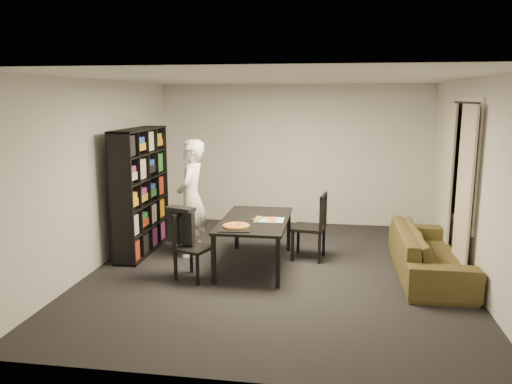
# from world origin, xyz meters

# --- Properties ---
(room) EXTENTS (5.01, 5.51, 2.61)m
(room) POSITION_xyz_m (0.00, 0.00, 1.30)
(room) COLOR black
(room) RESTS_ON ground
(window_pane) EXTENTS (0.02, 1.40, 1.60)m
(window_pane) POSITION_xyz_m (2.48, 0.60, 1.50)
(window_pane) COLOR black
(window_pane) RESTS_ON room
(window_frame) EXTENTS (0.03, 1.52, 1.72)m
(window_frame) POSITION_xyz_m (2.48, 0.60, 1.50)
(window_frame) COLOR white
(window_frame) RESTS_ON room
(curtain_left) EXTENTS (0.03, 0.70, 2.25)m
(curtain_left) POSITION_xyz_m (2.40, 0.08, 1.15)
(curtain_left) COLOR beige
(curtain_left) RESTS_ON room
(curtain_right) EXTENTS (0.03, 0.70, 2.25)m
(curtain_right) POSITION_xyz_m (2.40, 1.12, 1.15)
(curtain_right) COLOR beige
(curtain_right) RESTS_ON room
(bookshelf) EXTENTS (0.35, 1.50, 1.90)m
(bookshelf) POSITION_xyz_m (-2.16, 0.60, 0.95)
(bookshelf) COLOR black
(bookshelf) RESTS_ON room
(dining_table) EXTENTS (0.91, 1.64, 0.68)m
(dining_table) POSITION_xyz_m (-0.33, 0.17, 0.62)
(dining_table) COLOR black
(dining_table) RESTS_ON room
(chair_left) EXTENTS (0.52, 0.52, 0.88)m
(chair_left) POSITION_xyz_m (-1.11, -0.42, 0.50)
(chair_left) COLOR black
(chair_left) RESTS_ON room
(chair_right) EXTENTS (0.51, 0.51, 0.98)m
(chair_right) POSITION_xyz_m (0.50, 0.61, 0.56)
(chair_right) COLOR black
(chair_right) RESTS_ON room
(draped_jacket) EXTENTS (0.42, 0.29, 0.48)m
(draped_jacket) POSITION_xyz_m (-1.23, -0.38, 0.72)
(draped_jacket) COLOR black
(draped_jacket) RESTS_ON chair_left
(person) EXTENTS (0.43, 0.65, 1.75)m
(person) POSITION_xyz_m (-1.34, 0.53, 0.88)
(person) COLOR white
(person) RESTS_ON room
(baking_tray) EXTENTS (0.43, 0.35, 0.01)m
(baking_tray) POSITION_xyz_m (-0.50, -0.42, 0.69)
(baking_tray) COLOR black
(baking_tray) RESTS_ON dining_table
(pepperoni_pizza) EXTENTS (0.35, 0.35, 0.03)m
(pepperoni_pizza) POSITION_xyz_m (-0.49, -0.33, 0.71)
(pepperoni_pizza) COLOR #A4742F
(pepperoni_pizza) RESTS_ON dining_table
(kitchen_towel) EXTENTS (0.40, 0.31, 0.01)m
(kitchen_towel) POSITION_xyz_m (-0.12, 0.14, 0.69)
(kitchen_towel) COLOR white
(kitchen_towel) RESTS_ON dining_table
(pizza_slices) EXTENTS (0.43, 0.38, 0.01)m
(pizza_slices) POSITION_xyz_m (-0.19, 0.14, 0.70)
(pizza_slices) COLOR gold
(pizza_slices) RESTS_ON dining_table
(sofa) EXTENTS (0.83, 2.13, 0.62)m
(sofa) POSITION_xyz_m (2.04, 0.17, 0.31)
(sofa) COLOR #42381A
(sofa) RESTS_ON room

